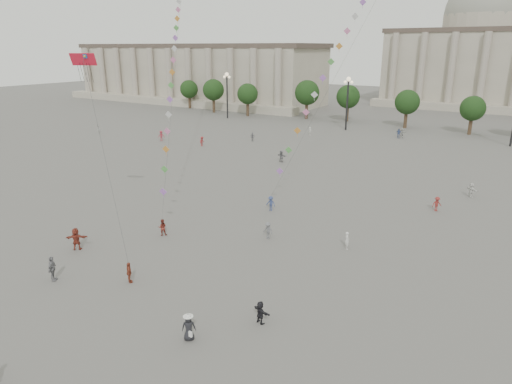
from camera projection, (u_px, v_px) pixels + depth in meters
The scene contains 27 objects.
ground at pixel (155, 308), 29.87m from camera, with size 360.00×360.00×0.00m, color #5E5B59.
hall_west at pixel (194, 73), 141.15m from camera, with size 84.00×26.22×17.20m.
hall_central at pixel (478, 54), 129.24m from camera, with size 48.30×34.30×35.50m.
tree_row at pixel (433, 104), 90.83m from camera, with size 137.12×5.12×8.00m.
lamp_post_far_west at pixel (227, 87), 106.91m from camera, with size 2.00×0.90×10.65m.
lamp_post_mid_west at pixel (348, 94), 91.51m from camera, with size 2.00×0.90×10.65m.
person_crowd_0 at pixel (399, 133), 85.11m from camera, with size 1.06×0.44×1.81m, color #3A4C82.
person_crowd_1 at pixel (99, 129), 90.45m from camera, with size 0.75×0.59×1.55m, color silver.
person_crowd_2 at pixel (161, 136), 82.57m from camera, with size 1.19×0.68×1.84m, color #A02B3A.
person_crowd_3 at pixel (260, 312), 28.04m from camera, with size 1.38×0.44×1.49m, color black.
person_crowd_4 at pixel (402, 133), 85.27m from camera, with size 1.69×0.54×1.83m, color #B1B1AD.
person_crowd_6 at pixel (268, 230), 40.47m from camera, with size 1.00×0.58×1.55m, color slate.
person_crowd_7 at pixel (471, 190), 51.78m from camera, with size 1.51×0.48×1.62m, color silver.
person_crowd_8 at pixel (437, 204), 47.27m from camera, with size 1.00×0.58×1.55m, color maroon.
person_crowd_10 at pixel (310, 131), 88.01m from camera, with size 0.58×0.38×1.59m, color silver.
person_crowd_12 at pixel (281, 156), 67.42m from camera, with size 1.62×0.52×1.74m, color slate.
person_crowd_13 at pixel (347, 240), 38.41m from camera, with size 0.56×0.37×1.53m, color silver.
person_crowd_16 at pixel (252, 137), 82.50m from camera, with size 0.92×0.38×1.57m, color slate.
person_crowd_17 at pixel (202, 141), 78.30m from camera, with size 1.07×0.62×1.66m, color maroon.
tourist_0 at pixel (129, 273), 32.87m from camera, with size 0.93×0.39×1.59m, color brown.
tourist_2 at pixel (76, 239), 38.22m from camera, with size 1.79×0.57×1.93m, color maroon.
tourist_3 at pixel (52, 269), 33.12m from camera, with size 1.11×0.46×1.90m, color slate.
kite_flyer_0 at pixel (162, 227), 41.17m from camera, with size 0.75×0.59×1.55m, color maroon.
kite_flyer_1 at pixel (271, 203), 47.41m from camera, with size 1.02×0.58×1.57m, color navy.
hat_person at pixel (189, 327), 26.39m from camera, with size 0.96×0.92×1.69m.
dragon_kite at pixel (85, 69), 38.86m from camera, with size 6.35×3.78×18.29m.
kite_train_west at pixel (178, 14), 59.86m from camera, with size 29.48×39.07×60.60m.
Camera 1 is at (19.66, -18.45, 16.34)m, focal length 32.00 mm.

